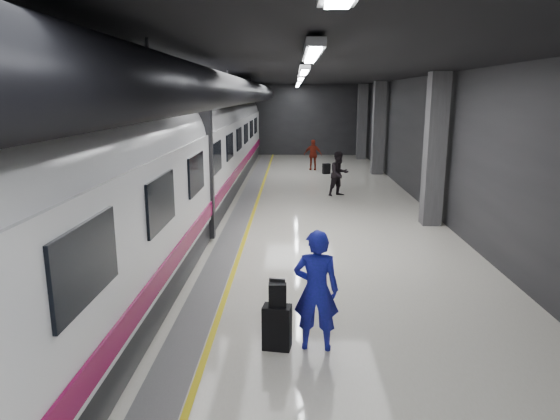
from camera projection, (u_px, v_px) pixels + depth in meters
ground at (279, 242)px, 13.40m from camera, size 40.00×40.00×0.00m
platform_hall at (269, 107)px, 13.54m from camera, size 10.02×40.02×4.51m
train at (155, 165)px, 13.01m from camera, size 3.05×38.00×4.05m
traveler_main at (316, 290)px, 7.56m from camera, size 0.73×0.51×1.91m
suitcase_main at (277, 327)px, 7.69m from camera, size 0.47×0.33×0.70m
shoulder_bag at (278, 295)px, 7.56m from camera, size 0.27×0.15×0.36m
traveler_far_a at (339, 174)px, 19.28m from camera, size 1.06×1.00×1.74m
traveler_far_b at (313, 155)px, 26.08m from camera, size 0.97×0.49×1.59m
suitcase_far at (326, 169)px, 24.84m from camera, size 0.41×0.34×0.52m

